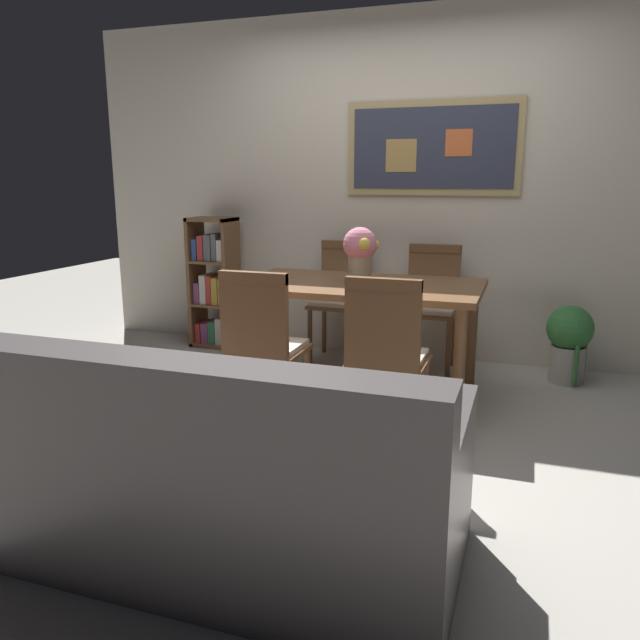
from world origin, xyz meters
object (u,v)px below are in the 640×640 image
object	(u,v)px
bookshelf	(215,287)
flower_vase	(360,251)
dining_chair_near_right	(386,347)
dining_chair_far_left	(341,290)
potted_ivy	(569,340)
dining_chair_far_right	(431,297)
dining_table	(359,297)
leather_couch	(208,478)
dining_chair_near_left	(262,337)

from	to	relation	value
bookshelf	flower_vase	distance (m)	1.71
dining_chair_near_right	dining_chair_far_left	size ratio (longest dim) A/B	1.00
potted_ivy	dining_chair_near_right	bearing A→B (deg)	-123.99
dining_chair_far_right	flower_vase	world-z (taller)	flower_vase
potted_ivy	dining_table	bearing A→B (deg)	-152.17
leather_couch	dining_chair_far_right	bearing A→B (deg)	81.49
bookshelf	dining_chair_near_left	bearing A→B (deg)	-53.82
dining_chair_near_right	dining_chair_far_left	bearing A→B (deg)	114.95
dining_chair_near_left	flower_vase	distance (m)	0.91
dining_chair_far_left	potted_ivy	world-z (taller)	dining_chair_far_left
dining_chair_near_left	leather_couch	distance (m)	1.21
dining_chair_near_left	flower_vase	bearing A→B (deg)	65.06
potted_ivy	flower_vase	world-z (taller)	flower_vase
dining_chair_far_left	dining_chair_near_right	bearing A→B (deg)	-65.05
dining_chair_near_right	leather_couch	bearing A→B (deg)	-108.51
dining_table	dining_chair_near_left	size ratio (longest dim) A/B	1.68
potted_ivy	dining_chair_far_right	bearing A→B (deg)	177.77
potted_ivy	leather_couch	bearing A→B (deg)	-117.52
dining_chair_far_right	dining_chair_far_left	distance (m)	0.70
leather_couch	potted_ivy	xyz separation A→B (m)	(1.35, 2.59, -0.01)
flower_vase	leather_couch	bearing A→B (deg)	-91.51
dining_chair_near_left	leather_couch	xyz separation A→B (m)	(0.30, -1.15, -0.23)
dining_chair_near_right	bookshelf	world-z (taller)	bookshelf
bookshelf	flower_vase	bearing A→B (deg)	-28.07
dining_chair_far_right	leather_couch	world-z (taller)	dining_chair_far_right
dining_chair_near_right	dining_chair_far_right	xyz separation A→B (m)	(0.00, 1.46, 0.00)
dining_chair_far_right	dining_chair_near_left	bearing A→B (deg)	-115.00
dining_chair_near_left	potted_ivy	bearing A→B (deg)	41.18
potted_ivy	flower_vase	xyz separation A→B (m)	(-1.30, -0.70, 0.64)
dining_table	dining_chair_near_right	size ratio (longest dim) A/B	1.68
dining_chair_far_right	bookshelf	world-z (taller)	bookshelf
bookshelf	potted_ivy	size ratio (longest dim) A/B	1.99
dining_chair_far_right	leather_couch	bearing A→B (deg)	-98.51
dining_chair_near_left	leather_couch	size ratio (longest dim) A/B	0.51
dining_chair_near_left	bookshelf	bearing A→B (deg)	126.18
leather_couch	potted_ivy	distance (m)	2.92
dining_chair_near_right	dining_chair_far_right	distance (m)	1.46
dining_chair_far_left	leather_couch	xyz separation A→B (m)	(0.31, -2.67, -0.23)
dining_table	dining_chair_near_right	distance (m)	0.82
dining_table	dining_chair_far_left	xyz separation A→B (m)	(-0.35, 0.77, -0.10)
dining_table	dining_chair_near_left	xyz separation A→B (m)	(-0.34, -0.75, -0.10)
dining_chair_near_right	bookshelf	bearing A→B (deg)	140.13
dining_chair_near_right	flower_vase	world-z (taller)	flower_vase
dining_chair_far_right	bookshelf	xyz separation A→B (m)	(-1.80, 0.04, -0.04)
leather_couch	flower_vase	distance (m)	2.00
dining_chair_far_left	potted_ivy	distance (m)	1.68
dining_table	leather_couch	bearing A→B (deg)	-91.27
dining_chair_near_right	leather_couch	world-z (taller)	dining_chair_near_right
flower_vase	dining_chair_far_right	bearing A→B (deg)	64.93
dining_chair_near_left	bookshelf	xyz separation A→B (m)	(-1.11, 1.52, -0.04)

